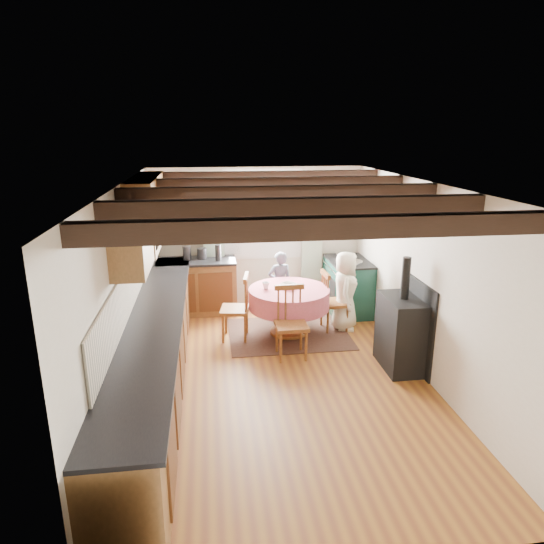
{
  "coord_description": "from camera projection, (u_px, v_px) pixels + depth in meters",
  "views": [
    {
      "loc": [
        -0.83,
        -5.35,
        2.99
      ],
      "look_at": [
        0.0,
        0.8,
        1.15
      ],
      "focal_mm": 31.77,
      "sensor_mm": 36.0,
      "label": 1
    }
  ],
  "objects": [
    {
      "name": "floor",
      "position": [
        280.0,
        377.0,
        6.04
      ],
      "size": [
        3.6,
        5.5,
        0.0
      ],
      "primitive_type": "cube",
      "color": "#9E6121",
      "rests_on": "ground"
    },
    {
      "name": "ceiling",
      "position": [
        282.0,
        185.0,
        5.36
      ],
      "size": [
        3.6,
        5.5,
        0.0
      ],
      "primitive_type": "cube",
      "color": "white",
      "rests_on": "ground"
    },
    {
      "name": "wall_back",
      "position": [
        257.0,
        237.0,
        8.31
      ],
      "size": [
        3.6,
        0.0,
        2.4
      ],
      "primitive_type": "cube",
      "color": "silver",
      "rests_on": "ground"
    },
    {
      "name": "wall_front",
      "position": [
        345.0,
        420.0,
        3.09
      ],
      "size": [
        3.6,
        0.0,
        2.4
      ],
      "primitive_type": "cube",
      "color": "silver",
      "rests_on": "ground"
    },
    {
      "name": "wall_left",
      "position": [
        125.0,
        294.0,
        5.47
      ],
      "size": [
        0.0,
        5.5,
        2.4
      ],
      "primitive_type": "cube",
      "color": "silver",
      "rests_on": "ground"
    },
    {
      "name": "wall_right",
      "position": [
        425.0,
        281.0,
        5.93
      ],
      "size": [
        0.0,
        5.5,
        2.4
      ],
      "primitive_type": "cube",
      "color": "silver",
      "rests_on": "ground"
    },
    {
      "name": "beam_a",
      "position": [
        323.0,
        228.0,
        3.49
      ],
      "size": [
        3.6,
        0.16,
        0.16
      ],
      "primitive_type": "cube",
      "color": "black",
      "rests_on": "ceiling"
    },
    {
      "name": "beam_b",
      "position": [
        298.0,
        207.0,
        4.44
      ],
      "size": [
        3.6,
        0.16,
        0.16
      ],
      "primitive_type": "cube",
      "color": "black",
      "rests_on": "ceiling"
    },
    {
      "name": "beam_c",
      "position": [
        281.0,
        193.0,
        5.39
      ],
      "size": [
        3.6,
        0.16,
        0.16
      ],
      "primitive_type": "cube",
      "color": "black",
      "rests_on": "ceiling"
    },
    {
      "name": "beam_d",
      "position": [
        270.0,
        183.0,
        6.34
      ],
      "size": [
        3.6,
        0.16,
        0.16
      ],
      "primitive_type": "cube",
      "color": "black",
      "rests_on": "ceiling"
    },
    {
      "name": "beam_e",
      "position": [
        261.0,
        176.0,
        7.29
      ],
      "size": [
        3.6,
        0.16,
        0.16
      ],
      "primitive_type": "cube",
      "color": "black",
      "rests_on": "ceiling"
    },
    {
      "name": "splash_left",
      "position": [
        131.0,
        285.0,
        5.76
      ],
      "size": [
        0.02,
        4.5,
        0.55
      ],
      "primitive_type": "cube",
      "color": "beige",
      "rests_on": "wall_left"
    },
    {
      "name": "splash_back",
      "position": [
        199.0,
        239.0,
        8.17
      ],
      "size": [
        1.4,
        0.02,
        0.55
      ],
      "primitive_type": "cube",
      "color": "beige",
      "rests_on": "wall_back"
    },
    {
      "name": "base_cabinet_left",
      "position": [
        156.0,
        353.0,
        5.73
      ],
      "size": [
        0.6,
        5.3,
        0.88
      ],
      "primitive_type": "cube",
      "color": "brown",
      "rests_on": "floor"
    },
    {
      "name": "base_cabinet_back",
      "position": [
        197.0,
        287.0,
        8.11
      ],
      "size": [
        1.3,
        0.6,
        0.88
      ],
      "primitive_type": "cube",
      "color": "brown",
      "rests_on": "floor"
    },
    {
      "name": "worktop_left",
      "position": [
        155.0,
        317.0,
        5.6
      ],
      "size": [
        0.64,
        5.3,
        0.04
      ],
      "primitive_type": "cube",
      "color": "black",
      "rests_on": "base_cabinet_left"
    },
    {
      "name": "worktop_back",
      "position": [
        196.0,
        261.0,
        7.96
      ],
      "size": [
        1.3,
        0.64,
        0.04
      ],
      "primitive_type": "cube",
      "color": "black",
      "rests_on": "base_cabinet_back"
    },
    {
      "name": "wall_cabinet_glass",
      "position": [
        147.0,
        211.0,
        6.42
      ],
      "size": [
        0.34,
        1.8,
        0.9
      ],
      "primitive_type": "cube",
      "color": "brown",
      "rests_on": "wall_left"
    },
    {
      "name": "wall_cabinet_solid",
      "position": [
        131.0,
        239.0,
        5.01
      ],
      "size": [
        0.34,
        0.9,
        0.7
      ],
      "primitive_type": "cube",
      "color": "brown",
      "rests_on": "wall_left"
    },
    {
      "name": "window_frame",
      "position": [
        263.0,
        215.0,
        8.2
      ],
      "size": [
        1.34,
        0.03,
        1.54
      ],
      "primitive_type": "cube",
      "color": "white",
      "rests_on": "wall_back"
    },
    {
      "name": "window_pane",
      "position": [
        263.0,
        215.0,
        8.2
      ],
      "size": [
        1.2,
        0.01,
        1.4
      ],
      "primitive_type": "cube",
      "color": "white",
      "rests_on": "wall_back"
    },
    {
      "name": "curtain_left",
      "position": [
        214.0,
        246.0,
        8.15
      ],
      "size": [
        0.35,
        0.1,
        2.1
      ],
      "primitive_type": "cube",
      "color": "#B0B3AF",
      "rests_on": "wall_back"
    },
    {
      "name": "curtain_right",
      "position": [
        312.0,
        243.0,
        8.37
      ],
      "size": [
        0.35,
        0.1,
        2.1
      ],
      "primitive_type": "cube",
      "color": "#B0B3AF",
      "rests_on": "wall_back"
    },
    {
      "name": "curtain_rod",
      "position": [
        263.0,
        179.0,
        7.95
      ],
      "size": [
        2.0,
        0.03,
        0.03
      ],
      "primitive_type": "cylinder",
      "rotation": [
        0.0,
        1.57,
        0.0
      ],
      "color": "black",
      "rests_on": "wall_back"
    },
    {
      "name": "wall_picture",
      "position": [
        366.0,
        211.0,
        7.97
      ],
      "size": [
        0.04,
        0.5,
        0.6
      ],
      "primitive_type": "cube",
      "color": "gold",
      "rests_on": "wall_right"
    },
    {
      "name": "wall_plate",
      "position": [
        318.0,
        208.0,
        8.28
      ],
      "size": [
        0.3,
        0.02,
        0.3
      ],
      "primitive_type": "cylinder",
      "rotation": [
        1.57,
        0.0,
        0.0
      ],
      "color": "silver",
      "rests_on": "wall_back"
    },
    {
      "name": "rug",
      "position": [
        289.0,
        334.0,
        7.33
      ],
      "size": [
        1.8,
        1.4,
        0.01
      ],
      "primitive_type": "cube",
      "color": "#3A211A",
      "rests_on": "floor"
    },
    {
      "name": "dining_table",
      "position": [
        289.0,
        312.0,
        7.23
      ],
      "size": [
        1.2,
        1.2,
        0.73
      ],
      "primitive_type": null,
      "color": "#E75582",
      "rests_on": "floor"
    },
    {
      "name": "chair_near",
      "position": [
        291.0,
        323.0,
        6.46
      ],
      "size": [
        0.43,
        0.45,
        0.99
      ],
      "primitive_type": null,
      "rotation": [
        0.0,
        0.0,
        0.02
      ],
      "color": "#945723",
      "rests_on": "floor"
    },
    {
      "name": "chair_left",
      "position": [
        235.0,
        307.0,
        7.05
      ],
      "size": [
        0.5,
        0.49,
        0.99
      ],
      "primitive_type": null,
      "rotation": [
        0.0,
        0.0,
        -1.73
      ],
      "color": "#945723",
      "rests_on": "floor"
    },
    {
      "name": "chair_right",
      "position": [
        335.0,
        301.0,
        7.38
      ],
      "size": [
        0.45,
        0.43,
        0.94
      ],
      "primitive_type": null,
      "rotation": [
        0.0,
        0.0,
        1.63
      ],
      "color": "#945723",
      "rests_on": "floor"
    },
    {
      "name": "aga_range",
      "position": [
        348.0,
        286.0,
        8.12
      ],
      "size": [
        0.65,
        1.0,
        0.92
      ],
      "primitive_type": null,
      "color": "#174337",
      "rests_on": "floor"
    },
    {
      "name": "cast_iron_stove",
      "position": [
        403.0,
        314.0,
        6.11
      ],
      "size": [
        0.45,
        0.74,
        1.49
      ],
      "primitive_type": null,
      "color": "black",
      "rests_on": "floor"
    },
    {
      "name": "child_far",
      "position": [
        280.0,
        284.0,
        7.95
      ],
      "size": [
        0.43,
        0.32,
        1.09
      ],
      "primitive_type": "imported",
      "rotation": [
        0.0,
        0.0,
        3.29
      ],
      "color": "#4C505F",
      "rests_on": "floor"
    },
    {
      "name": "child_right",
      "position": [
        345.0,
        291.0,
        7.37
      ],
      "size": [
        0.53,
        0.68,
        1.23
      ],
      "primitive_type": "imported",
      "rotation": [
        0.0,
        0.0,
        1.32
      ],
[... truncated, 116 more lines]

